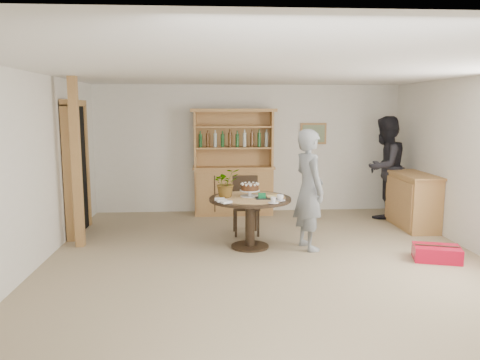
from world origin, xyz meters
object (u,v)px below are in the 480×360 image
dining_chair (246,201)px  teen_boy (309,190)px  hutch (234,179)px  sideboard (413,200)px  adult_person (385,168)px  red_suitcase (437,253)px  dining_table (250,207)px

dining_chair → teen_boy: (0.85, -0.93, 0.34)m
hutch → teen_boy: bearing=-67.5°
hutch → dining_chair: bearing=-85.0°
sideboard → adult_person: 0.92m
sideboard → adult_person: size_ratio=0.66×
sideboard → adult_person: bearing=107.9°
sideboard → dining_chair: (-2.91, -0.19, 0.06)m
adult_person → red_suitcase: 2.68m
sideboard → dining_chair: bearing=-176.2°
sideboard → dining_chair: size_ratio=1.33×
hutch → sideboard: 3.29m
hutch → red_suitcase: (2.60, -3.03, -0.59)m
adult_person → dining_table: bearing=-6.4°
dining_chair → teen_boy: size_ratio=0.54×
adult_person → red_suitcase: bearing=45.7°
sideboard → adult_person: (-0.24, 0.75, 0.48)m
dining_table → red_suitcase: (2.48, -0.77, -0.50)m
dining_table → adult_person: size_ratio=0.63×
dining_table → adult_person: (2.67, 1.77, 0.35)m
red_suitcase → dining_chair: bearing=163.8°
sideboard → dining_table: sideboard is taller
teen_boy → adult_person: 2.61m
adult_person → red_suitcase: adult_person is taller
adult_person → sideboard: bearing=68.0°
hutch → teen_boy: hutch is taller
sideboard → teen_boy: size_ratio=0.72×
dining_table → adult_person: bearing=33.5°
adult_person → red_suitcase: (-0.20, -2.54, -0.85)m
dining_table → dining_chair: size_ratio=1.27×
sideboard → hutch: bearing=157.8°
teen_boy → adult_person: bearing=-59.1°
sideboard → dining_table: 3.09m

